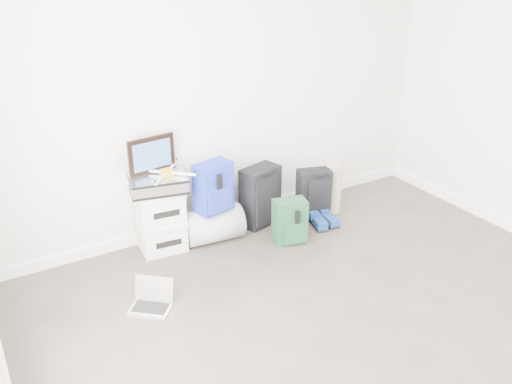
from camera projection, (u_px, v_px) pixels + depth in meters
ground at (408, 374)px, 3.51m from camera, size 5.00×5.00×0.00m
room_envelope at (444, 118)px, 2.80m from camera, size 4.52×5.02×2.71m
boxes_stack at (161, 220)px, 4.82m from camera, size 0.44×0.37×0.58m
briefcase at (158, 183)px, 4.67m from camera, size 0.54×0.44×0.14m
painting at (152, 155)px, 4.65m from camera, size 0.43×0.08×0.32m
drone at (167, 172)px, 4.65m from camera, size 0.40×0.40×0.05m
duffel_bag at (214, 225)px, 5.01m from camera, size 0.56×0.38×0.32m
blue_backpack at (214, 188)px, 4.83m from camera, size 0.36×0.30×0.46m
large_suitcase at (261, 196)px, 5.26m from camera, size 0.43×0.33×0.59m
green_backpack at (290, 222)px, 4.97m from camera, size 0.33×0.28×0.42m
carry_on at (314, 194)px, 5.41m from camera, size 0.36×0.29×0.50m
shoes at (323, 221)px, 5.33m from camera, size 0.28×0.29×0.09m
rolled_rug at (333, 188)px, 5.52m from camera, size 0.17×0.17×0.51m
laptop at (152, 300)px, 4.15m from camera, size 0.37×0.36×0.22m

